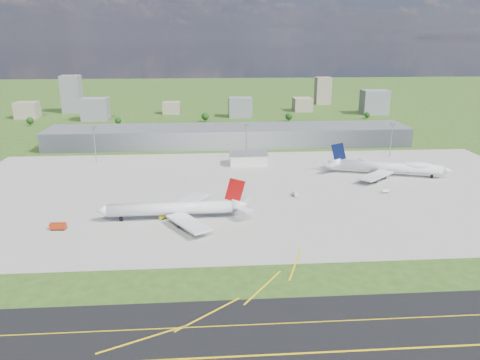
{
  "coord_description": "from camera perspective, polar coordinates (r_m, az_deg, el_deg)",
  "views": [
    {
      "loc": [
        -19.64,
        -222.11,
        86.77
      ],
      "look_at": [
        -0.8,
        32.47,
        9.0
      ],
      "focal_mm": 35.0,
      "sensor_mm": 36.0,
      "label": 1
    }
  ],
  "objects": [
    {
      "name": "bldg_tall_w",
      "position": [
        607.26,
        -19.82,
        9.84
      ],
      "size": [
        22.0,
        20.0,
        44.0
      ],
      "primitive_type": "cube",
      "color": "slate",
      "rests_on": "ground"
    },
    {
      "name": "airliner_blue_quad",
      "position": [
        321.46,
        17.85,
        1.5
      ],
      "size": [
        76.06,
        58.28,
        20.41
      ],
      "rotation": [
        0.0,
        0.0,
        -0.32
      ],
      "color": "silver",
      "rests_on": "ground"
    },
    {
      "name": "ops_building",
      "position": [
        333.9,
        0.99,
        2.59
      ],
      "size": [
        26.0,
        16.0,
        8.0
      ],
      "primitive_type": "cube",
      "color": "silver",
      "rests_on": "ground"
    },
    {
      "name": "ground",
      "position": [
        382.6,
        -1.18,
        3.83
      ],
      "size": [
        1400.0,
        1400.0,
        0.0
      ],
      "primitive_type": "plane",
      "color": "#2D4B17",
      "rests_on": "ground"
    },
    {
      "name": "taxiway",
      "position": [
        143.11,
        4.84,
        -20.44
      ],
      "size": [
        1400.0,
        60.0,
        0.06
      ],
      "primitive_type": "cube",
      "color": "black",
      "rests_on": "ground"
    },
    {
      "name": "mast_east",
      "position": [
        371.37,
        18.02,
        5.39
      ],
      "size": [
        3.5,
        2.0,
        25.9
      ],
      "color": "gray",
      "rests_on": "ground"
    },
    {
      "name": "tree_c",
      "position": [
        508.6,
        -4.26,
        7.74
      ],
      "size": [
        8.1,
        8.1,
        9.9
      ],
      "color": "#382314",
      "rests_on": "ground"
    },
    {
      "name": "bldg_far_w",
      "position": [
        583.16,
        -24.52,
        7.77
      ],
      "size": [
        24.0,
        20.0,
        18.0
      ],
      "primitive_type": "cube",
      "color": "gray",
      "rests_on": "ground"
    },
    {
      "name": "bldg_w",
      "position": [
        541.0,
        -17.23,
        8.25
      ],
      "size": [
        28.0,
        22.0,
        24.0
      ],
      "primitive_type": "cube",
      "color": "slate",
      "rests_on": "ground"
    },
    {
      "name": "apron",
      "position": [
        277.68,
        2.11,
        -1.27
      ],
      "size": [
        360.0,
        190.0,
        0.08
      ],
      "primitive_type": "cube",
      "color": "#9C9A8E",
      "rests_on": "ground"
    },
    {
      "name": "van_white_near",
      "position": [
        268.89,
        6.76,
        -1.71
      ],
      "size": [
        2.89,
        5.3,
        2.57
      ],
      "rotation": [
        0.0,
        0.0,
        1.71
      ],
      "color": "silver",
      "rests_on": "ground"
    },
    {
      "name": "mast_center",
      "position": [
        345.39,
        0.78,
        5.41
      ],
      "size": [
        3.5,
        2.0,
        25.9
      ],
      "color": "gray",
      "rests_on": "ground"
    },
    {
      "name": "bldg_c",
      "position": [
        538.94,
        0.03,
        8.86
      ],
      "size": [
        26.0,
        20.0,
        22.0
      ],
      "primitive_type": "cube",
      "color": "slate",
      "rests_on": "ground"
    },
    {
      "name": "fire_truck",
      "position": [
        237.1,
        -21.29,
        -5.32
      ],
      "size": [
        7.41,
        3.14,
        3.27
      ],
      "rotation": [
        0.0,
        0.0,
        -0.04
      ],
      "color": "#9F270B",
      "rests_on": "ground"
    },
    {
      "name": "tree_far_w",
      "position": [
        530.43,
        -24.22,
        6.61
      ],
      "size": [
        7.2,
        7.2,
        8.8
      ],
      "color": "#382314",
      "rests_on": "ground"
    },
    {
      "name": "mast_west",
      "position": [
        353.37,
        -17.35,
        4.9
      ],
      "size": [
        3.5,
        2.0,
        25.9
      ],
      "color": "gray",
      "rests_on": "ground"
    },
    {
      "name": "tree_w",
      "position": [
        502.15,
        -14.65,
        7.01
      ],
      "size": [
        6.75,
        6.75,
        8.25
      ],
      "color": "#382314",
      "rests_on": "ground"
    },
    {
      "name": "tug_yellow",
      "position": [
        237.23,
        -9.39,
        -4.5
      ],
      "size": [
        4.15,
        4.06,
        1.83
      ],
      "rotation": [
        0.0,
        0.0,
        0.75
      ],
      "color": "#F7F20E",
      "rests_on": "ground"
    },
    {
      "name": "bldg_ce",
      "position": [
        589.77,
        7.61,
        9.12
      ],
      "size": [
        22.0,
        24.0,
        16.0
      ],
      "primitive_type": "cube",
      "color": "gray",
      "rests_on": "ground"
    },
    {
      "name": "bldg_cw",
      "position": [
        569.18,
        -8.35,
        8.71
      ],
      "size": [
        20.0,
        18.0,
        14.0
      ],
      "primitive_type": "cube",
      "color": "gray",
      "rests_on": "ground"
    },
    {
      "name": "tree_e",
      "position": [
        511.63,
        5.97,
        7.71
      ],
      "size": [
        7.65,
        7.65,
        9.35
      ],
      "color": "#382314",
      "rests_on": "ground"
    },
    {
      "name": "bldg_e",
      "position": [
        582.27,
        16.06,
        9.11
      ],
      "size": [
        30.0,
        22.0,
        28.0
      ],
      "primitive_type": "cube",
      "color": "slate",
      "rests_on": "ground"
    },
    {
      "name": "van_white_far",
      "position": [
        285.49,
        17.28,
        -1.31
      ],
      "size": [
        4.27,
        2.31,
        2.18
      ],
      "rotation": [
        0.0,
        0.0,
        0.09
      ],
      "color": "white",
      "rests_on": "ground"
    },
    {
      "name": "terminal",
      "position": [
        395.64,
        -1.31,
        5.38
      ],
      "size": [
        300.0,
        42.0,
        15.0
      ],
      "primitive_type": "cube",
      "color": "gray",
      "rests_on": "ground"
    },
    {
      "name": "tree_far_e",
      "position": [
        544.24,
        15.23,
        7.66
      ],
      "size": [
        6.3,
        6.3,
        7.7
      ],
      "color": "#382314",
      "rests_on": "ground"
    },
    {
      "name": "bldg_tall_e",
      "position": [
        655.58,
        10.06,
        10.67
      ],
      "size": [
        20.0,
        18.0,
        36.0
      ],
      "primitive_type": "cube",
      "color": "gray",
      "rests_on": "ground"
    },
    {
      "name": "airliner_red_twin",
      "position": [
        234.44,
        -7.79,
        -3.5
      ],
      "size": [
        75.22,
        58.69,
        20.66
      ],
      "rotation": [
        0.0,
        0.0,
        3.17
      ],
      "color": "silver",
      "rests_on": "ground"
    }
  ]
}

